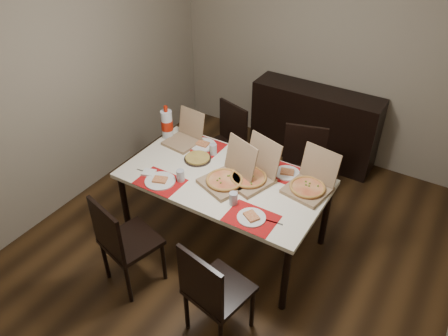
% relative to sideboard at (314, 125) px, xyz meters
% --- Properties ---
extents(ground, '(3.80, 4.00, 0.02)m').
position_rel_sideboard_xyz_m(ground, '(0.00, -1.78, -0.46)').
color(ground, '#3F2813').
rests_on(ground, ground).
extents(room_walls, '(3.84, 4.02, 2.62)m').
position_rel_sideboard_xyz_m(room_walls, '(0.00, -1.35, 1.28)').
color(room_walls, gray).
rests_on(room_walls, ground).
extents(sideboard, '(1.50, 0.40, 0.90)m').
position_rel_sideboard_xyz_m(sideboard, '(0.00, 0.00, 0.00)').
color(sideboard, black).
rests_on(sideboard, ground).
extents(dining_table, '(1.80, 1.00, 0.75)m').
position_rel_sideboard_xyz_m(dining_table, '(-0.16, -1.80, 0.23)').
color(dining_table, white).
rests_on(dining_table, ground).
extents(chair_near_left, '(0.51, 0.51, 0.93)m').
position_rel_sideboard_xyz_m(chair_near_left, '(-0.58, -2.70, 0.06)').
color(chair_near_left, black).
rests_on(chair_near_left, ground).
extents(chair_near_right, '(0.49, 0.49, 0.93)m').
position_rel_sideboard_xyz_m(chair_near_right, '(0.32, -2.74, 0.06)').
color(chair_near_right, black).
rests_on(chair_near_right, ground).
extents(chair_far_left, '(0.53, 0.53, 0.93)m').
position_rel_sideboard_xyz_m(chair_far_left, '(-0.66, -0.97, 0.06)').
color(chair_far_left, black).
rests_on(chair_far_left, ground).
extents(chair_far_right, '(0.52, 0.52, 0.93)m').
position_rel_sideboard_xyz_m(chair_far_right, '(0.26, -0.98, 0.06)').
color(chair_far_right, black).
rests_on(chair_far_right, ground).
extents(setting_near_left, '(0.50, 0.30, 0.11)m').
position_rel_sideboard_xyz_m(setting_near_left, '(-0.59, -2.12, 0.32)').
color(setting_near_left, '#BD0C0F').
rests_on(setting_near_left, dining_table).
extents(setting_near_right, '(0.49, 0.30, 0.11)m').
position_rel_sideboard_xyz_m(setting_near_right, '(0.25, -2.12, 0.32)').
color(setting_near_right, '#BD0C0F').
rests_on(setting_near_right, dining_table).
extents(setting_far_left, '(0.44, 0.30, 0.11)m').
position_rel_sideboard_xyz_m(setting_far_left, '(-0.59, -1.48, 0.32)').
color(setting_far_left, '#BD0C0F').
rests_on(setting_far_left, dining_table).
extents(setting_far_right, '(0.46, 0.30, 0.11)m').
position_rel_sideboard_xyz_m(setting_far_right, '(0.25, -1.48, 0.32)').
color(setting_far_right, '#BD0C0F').
rests_on(setting_far_right, dining_table).
extents(napkin_loose, '(0.16, 0.16, 0.02)m').
position_rel_sideboard_xyz_m(napkin_loose, '(-0.02, -1.80, 0.31)').
color(napkin_loose, white).
rests_on(napkin_loose, dining_table).
extents(pizza_box_center, '(0.48, 0.50, 0.36)m').
position_rel_sideboard_xyz_m(pizza_box_center, '(-0.09, -1.85, 0.36)').
color(pizza_box_center, '#927454').
rests_on(pizza_box_center, dining_table).
extents(pizza_box_right, '(0.40, 0.43, 0.34)m').
position_rel_sideboard_xyz_m(pizza_box_right, '(0.55, -1.57, 0.36)').
color(pizza_box_right, '#927454').
rests_on(pizza_box_right, dining_table).
extents(pizza_box_left, '(0.33, 0.36, 0.30)m').
position_rel_sideboard_xyz_m(pizza_box_left, '(-0.80, -1.50, 0.36)').
color(pizza_box_left, '#927454').
rests_on(pizza_box_left, dining_table).
extents(pizza_box_extra, '(0.46, 0.49, 0.36)m').
position_rel_sideboard_xyz_m(pizza_box_extra, '(0.06, -1.71, 0.36)').
color(pizza_box_extra, '#927454').
rests_on(pizza_box_extra, dining_table).
extents(faina_plate, '(0.26, 0.26, 0.03)m').
position_rel_sideboard_xyz_m(faina_plate, '(-0.52, -1.69, 0.31)').
color(faina_plate, black).
rests_on(faina_plate, dining_table).
extents(dip_bowl, '(0.14, 0.14, 0.03)m').
position_rel_sideboard_xyz_m(dip_bowl, '(-0.05, -1.67, 0.31)').
color(dip_bowl, white).
rests_on(dip_bowl, dining_table).
extents(soda_bottle, '(0.12, 0.12, 0.35)m').
position_rel_sideboard_xyz_m(soda_bottle, '(-1.00, -1.52, 0.45)').
color(soda_bottle, silver).
rests_on(soda_bottle, dining_table).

